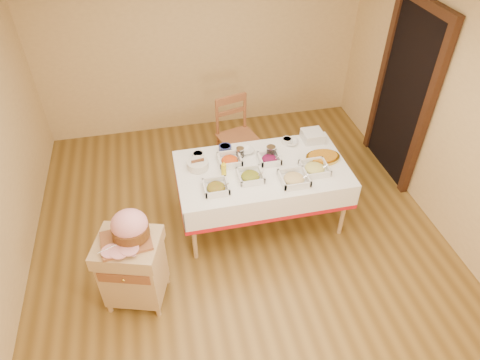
{
  "coord_description": "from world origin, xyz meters",
  "views": [
    {
      "loc": [
        -0.71,
        -3.13,
        3.6
      ],
      "look_at": [
        0.04,
        0.2,
        0.72
      ],
      "focal_mm": 32.0,
      "sensor_mm": 36.0,
      "label": 1
    }
  ],
  "objects_px": {
    "butcher_cart": "(133,267)",
    "dining_table": "(262,179)",
    "plate_stack": "(312,136)",
    "preserve_jar_left": "(240,153)",
    "mustard_bottle": "(224,169)",
    "brass_platter": "(323,157)",
    "preserve_jar_right": "(271,152)",
    "ham_on_board": "(129,228)",
    "bread_basket": "(198,165)",
    "dining_chair": "(237,136)"
  },
  "relations": [
    {
      "from": "mustard_bottle",
      "to": "plate_stack",
      "type": "distance_m",
      "value": 1.19
    },
    {
      "from": "dining_table",
      "to": "bread_basket",
      "type": "relative_size",
      "value": 7.94
    },
    {
      "from": "ham_on_board",
      "to": "plate_stack",
      "type": "xyz_separation_m",
      "value": [
        2.08,
        1.13,
        -0.11
      ]
    },
    {
      "from": "dining_chair",
      "to": "mustard_bottle",
      "type": "relative_size",
      "value": 6.05
    },
    {
      "from": "dining_table",
      "to": "plate_stack",
      "type": "bearing_deg",
      "value": 28.45
    },
    {
      "from": "dining_chair",
      "to": "preserve_jar_right",
      "type": "xyz_separation_m",
      "value": [
        0.21,
        -0.82,
        0.29
      ]
    },
    {
      "from": "preserve_jar_left",
      "to": "plate_stack",
      "type": "xyz_separation_m",
      "value": [
        0.88,
        0.13,
        0.0
      ]
    },
    {
      "from": "plate_stack",
      "to": "ham_on_board",
      "type": "bearing_deg",
      "value": -151.51
    },
    {
      "from": "ham_on_board",
      "to": "plate_stack",
      "type": "distance_m",
      "value": 2.37
    },
    {
      "from": "plate_stack",
      "to": "brass_platter",
      "type": "relative_size",
      "value": 0.6
    },
    {
      "from": "mustard_bottle",
      "to": "ham_on_board",
      "type": "bearing_deg",
      "value": -142.88
    },
    {
      "from": "mustard_bottle",
      "to": "bread_basket",
      "type": "relative_size",
      "value": 0.73
    },
    {
      "from": "mustard_bottle",
      "to": "bread_basket",
      "type": "xyz_separation_m",
      "value": [
        -0.25,
        0.17,
        -0.03
      ]
    },
    {
      "from": "butcher_cart",
      "to": "plate_stack",
      "type": "relative_size",
      "value": 3.49
    },
    {
      "from": "preserve_jar_right",
      "to": "plate_stack",
      "type": "height_order",
      "value": "preserve_jar_right"
    },
    {
      "from": "preserve_jar_right",
      "to": "bread_basket",
      "type": "xyz_separation_m",
      "value": [
        -0.81,
        -0.03,
        -0.01
      ]
    },
    {
      "from": "dining_table",
      "to": "dining_chair",
      "type": "bearing_deg",
      "value": 93.74
    },
    {
      "from": "plate_stack",
      "to": "brass_platter",
      "type": "distance_m",
      "value": 0.37
    },
    {
      "from": "mustard_bottle",
      "to": "brass_platter",
      "type": "bearing_deg",
      "value": 1.65
    },
    {
      "from": "preserve_jar_right",
      "to": "dining_table",
      "type": "bearing_deg",
      "value": -128.58
    },
    {
      "from": "bread_basket",
      "to": "brass_platter",
      "type": "xyz_separation_m",
      "value": [
        1.35,
        -0.14,
        -0.02
      ]
    },
    {
      "from": "butcher_cart",
      "to": "mustard_bottle",
      "type": "distance_m",
      "value": 1.33
    },
    {
      "from": "mustard_bottle",
      "to": "plate_stack",
      "type": "relative_size",
      "value": 0.74
    },
    {
      "from": "plate_stack",
      "to": "brass_platter",
      "type": "bearing_deg",
      "value": -91.51
    },
    {
      "from": "dining_table",
      "to": "preserve_jar_right",
      "type": "bearing_deg",
      "value": 51.42
    },
    {
      "from": "dining_table",
      "to": "ham_on_board",
      "type": "relative_size",
      "value": 4.03
    },
    {
      "from": "ham_on_board",
      "to": "bread_basket",
      "type": "height_order",
      "value": "ham_on_board"
    },
    {
      "from": "preserve_jar_left",
      "to": "plate_stack",
      "type": "relative_size",
      "value": 0.49
    },
    {
      "from": "dining_chair",
      "to": "brass_platter",
      "type": "distance_m",
      "value": 1.27
    },
    {
      "from": "preserve_jar_left",
      "to": "bread_basket",
      "type": "xyz_separation_m",
      "value": [
        -0.48,
        -0.1,
        -0.01
      ]
    },
    {
      "from": "preserve_jar_left",
      "to": "preserve_jar_right",
      "type": "xyz_separation_m",
      "value": [
        0.33,
        -0.07,
        0.01
      ]
    },
    {
      "from": "dining_table",
      "to": "preserve_jar_right",
      "type": "xyz_separation_m",
      "value": [
        0.14,
        0.18,
        0.22
      ]
    },
    {
      "from": "ham_on_board",
      "to": "brass_platter",
      "type": "height_order",
      "value": "ham_on_board"
    },
    {
      "from": "dining_table",
      "to": "butcher_cart",
      "type": "xyz_separation_m",
      "value": [
        -1.43,
        -0.79,
        -0.15
      ]
    },
    {
      "from": "ham_on_board",
      "to": "bread_basket",
      "type": "distance_m",
      "value": 1.16
    },
    {
      "from": "butcher_cart",
      "to": "plate_stack",
      "type": "distance_m",
      "value": 2.45
    },
    {
      "from": "preserve_jar_left",
      "to": "dining_chair",
      "type": "bearing_deg",
      "value": 80.82
    },
    {
      "from": "brass_platter",
      "to": "plate_stack",
      "type": "bearing_deg",
      "value": 88.49
    },
    {
      "from": "ham_on_board",
      "to": "bread_basket",
      "type": "xyz_separation_m",
      "value": [
        0.72,
        0.9,
        -0.12
      ]
    },
    {
      "from": "butcher_cart",
      "to": "dining_table",
      "type": "bearing_deg",
      "value": 28.85
    },
    {
      "from": "butcher_cart",
      "to": "preserve_jar_right",
      "type": "height_order",
      "value": "preserve_jar_right"
    },
    {
      "from": "dining_chair",
      "to": "mustard_bottle",
      "type": "height_order",
      "value": "dining_chair"
    },
    {
      "from": "bread_basket",
      "to": "brass_platter",
      "type": "relative_size",
      "value": 0.6
    },
    {
      "from": "dining_chair",
      "to": "preserve_jar_left",
      "type": "relative_size",
      "value": 9.03
    },
    {
      "from": "dining_chair",
      "to": "ham_on_board",
      "type": "distance_m",
      "value": 2.23
    },
    {
      "from": "preserve_jar_right",
      "to": "brass_platter",
      "type": "bearing_deg",
      "value": -17.38
    },
    {
      "from": "preserve_jar_left",
      "to": "plate_stack",
      "type": "bearing_deg",
      "value": 8.44
    },
    {
      "from": "preserve_jar_right",
      "to": "plate_stack",
      "type": "bearing_deg",
      "value": 19.63
    },
    {
      "from": "plate_stack",
      "to": "preserve_jar_left",
      "type": "bearing_deg",
      "value": -171.56
    },
    {
      "from": "ham_on_board",
      "to": "mustard_bottle",
      "type": "relative_size",
      "value": 2.69
    }
  ]
}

